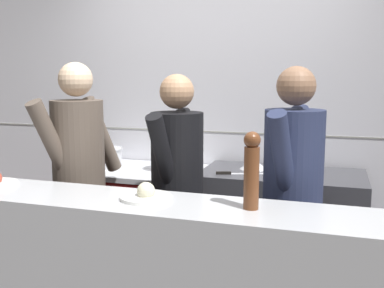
{
  "coord_description": "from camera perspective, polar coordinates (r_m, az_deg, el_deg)",
  "views": [
    {
      "loc": [
        0.97,
        -2.22,
        1.62
      ],
      "look_at": [
        0.02,
        0.74,
        1.15
      ],
      "focal_mm": 42.0,
      "sensor_mm": 36.0,
      "label": 1
    }
  ],
  "objects": [
    {
      "name": "chefs_knife",
      "position": [
        3.29,
        5.81,
        -3.73
      ],
      "size": [
        0.38,
        0.15,
        0.02
      ],
      "color": "#B7BABF",
      "rests_on": "prep_counter"
    },
    {
      "name": "chef_head_cook",
      "position": [
        3.14,
        -14.13,
        -3.92
      ],
      "size": [
        0.45,
        0.74,
        1.71
      ],
      "rotation": [
        0.0,
        0.0,
        -0.34
      ],
      "color": "black",
      "rests_on": "ground_plane"
    },
    {
      "name": "plated_dish_appetiser",
      "position": [
        2.36,
        -5.86,
        -6.44
      ],
      "size": [
        0.27,
        0.27,
        0.09
      ],
      "color": "white",
      "rests_on": "pass_counter"
    },
    {
      "name": "chef_line",
      "position": [
        2.69,
        12.62,
        -6.43
      ],
      "size": [
        0.4,
        0.73,
        1.68
      ],
      "rotation": [
        0.0,
        0.0,
        -0.21
      ],
      "color": "black",
      "rests_on": "ground_plane"
    },
    {
      "name": "wall_back_tiled",
      "position": [
        3.84,
        3.07,
        3.82
      ],
      "size": [
        8.0,
        0.06,
        2.6
      ],
      "color": "silver",
      "rests_on": "ground_plane"
    },
    {
      "name": "pepper_mill",
      "position": [
        2.15,
        7.58,
        -3.15
      ],
      "size": [
        0.08,
        0.08,
        0.38
      ],
      "color": "brown",
      "rests_on": "pass_counter"
    },
    {
      "name": "prep_counter",
      "position": [
        3.52,
        11.16,
        -10.91
      ],
      "size": [
        1.2,
        0.65,
        0.91
      ],
      "color": "#38383D",
      "rests_on": "ground_plane"
    },
    {
      "name": "sauce_pot",
      "position": [
        3.6,
        -3.06,
        -1.61
      ],
      "size": [
        0.25,
        0.25,
        0.22
      ],
      "color": "beige",
      "rests_on": "oven_range"
    },
    {
      "name": "chef_sous",
      "position": [
        2.89,
        -1.88,
        -5.66
      ],
      "size": [
        0.36,
        0.72,
        1.64
      ],
      "rotation": [
        0.0,
        0.0,
        -0.09
      ],
      "color": "black",
      "rests_on": "ground_plane"
    },
    {
      "name": "oven_range",
      "position": [
        3.82,
        -6.59,
        -9.52
      ],
      "size": [
        1.07,
        0.71,
        0.87
      ],
      "color": "maroon",
      "rests_on": "ground_plane"
    },
    {
      "name": "mixing_bowl_steel",
      "position": [
        3.48,
        7.82,
        -2.53
      ],
      "size": [
        0.21,
        0.21,
        0.08
      ],
      "color": "#B7BABF",
      "rests_on": "prep_counter"
    },
    {
      "name": "stock_pot",
      "position": [
        3.84,
        -11.07,
        -1.59
      ],
      "size": [
        0.31,
        0.31,
        0.16
      ],
      "color": "#B7BABF",
      "rests_on": "oven_range"
    }
  ]
}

